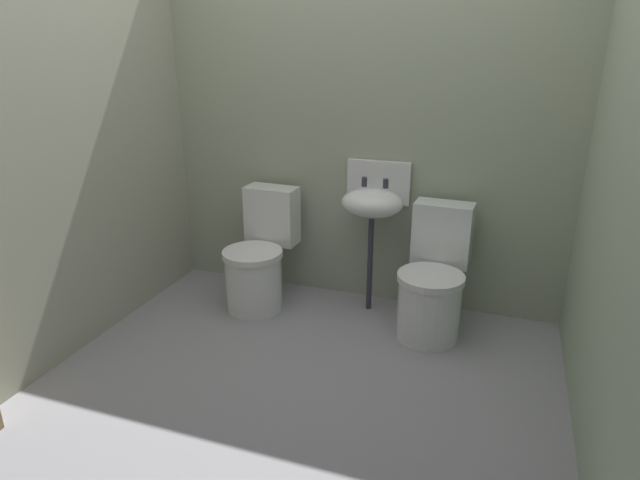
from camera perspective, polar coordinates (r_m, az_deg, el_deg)
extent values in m
cube|color=gray|center=(3.08, -1.71, -14.70)|extent=(3.11, 2.56, 0.08)
cube|color=#96A086|center=(3.64, 4.57, 12.21)|extent=(3.11, 0.10, 2.44)
cube|color=#9D9E89|center=(3.42, -24.29, 9.97)|extent=(0.10, 2.36, 2.44)
cube|color=#90A084|center=(2.55, 30.04, 6.05)|extent=(0.10, 2.36, 2.44)
cylinder|color=silver|center=(3.69, -6.98, -4.45)|extent=(0.40, 0.40, 0.38)
cylinder|color=silver|center=(3.61, -7.12, -1.43)|extent=(0.42, 0.42, 0.04)
cube|color=silver|center=(3.80, -5.05, 2.65)|extent=(0.37, 0.20, 0.40)
cylinder|color=silver|center=(3.39, 11.34, -7.15)|extent=(0.40, 0.40, 0.38)
cylinder|color=silver|center=(3.30, 11.59, -3.90)|extent=(0.42, 0.42, 0.04)
cube|color=silver|center=(3.51, 12.75, 0.67)|extent=(0.37, 0.20, 0.40)
cylinder|color=#34303F|center=(3.62, 5.27, -2.50)|extent=(0.04, 0.04, 0.66)
ellipsoid|color=silver|center=(3.48, 5.50, 3.88)|extent=(0.40, 0.32, 0.18)
cube|color=silver|center=(3.61, 6.19, 6.11)|extent=(0.42, 0.04, 0.28)
cylinder|color=#34303F|center=(3.52, 4.69, 6.13)|extent=(0.04, 0.04, 0.06)
cylinder|color=#34303F|center=(3.49, 6.92, 5.92)|extent=(0.04, 0.04, 0.06)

